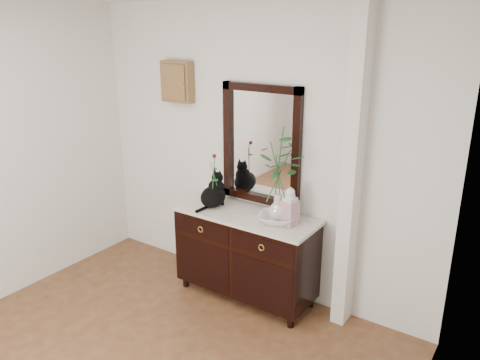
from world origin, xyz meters
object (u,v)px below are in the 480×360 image
Objects in this scene: sideboard at (246,251)px; ginger_jar at (290,206)px; cat at (213,190)px; lotus_bowl at (277,218)px.

sideboard is 0.70m from ginger_jar.
cat is (-0.35, -0.03, 0.54)m from sideboard.
cat is 0.97× the size of ginger_jar.
lotus_bowl is 0.17m from ginger_jar.
ginger_jar is at bearing 6.60° from cat.
sideboard is 3.98× the size of cat.
ginger_jar reaches higher than lotus_bowl.
sideboard is 4.18× the size of lotus_bowl.
ginger_jar is at bearing 12.48° from lotus_bowl.
sideboard is at bearing 177.51° from lotus_bowl.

